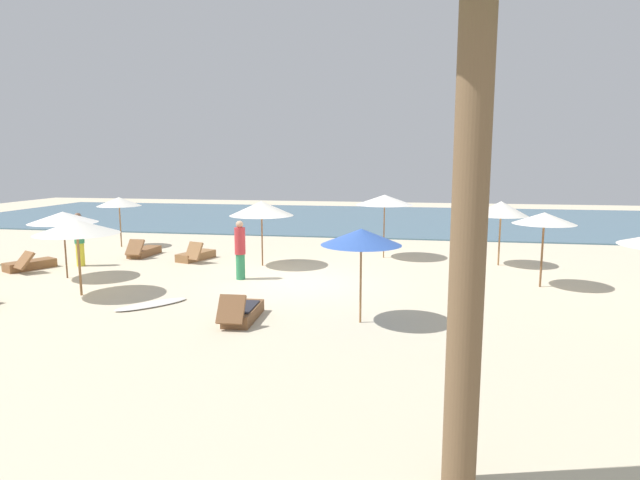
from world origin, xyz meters
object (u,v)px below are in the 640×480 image
at_px(umbrella_3, 544,218).
at_px(person_2, 79,239).
at_px(umbrella_1, 262,208).
at_px(umbrella_8, 501,209).
at_px(umbrella_5, 63,217).
at_px(umbrella_0, 385,200).
at_px(lounger_4, 29,264).
at_px(lounger_1, 144,251).
at_px(lounger_2, 242,313).
at_px(person_0, 240,250).
at_px(umbrella_4, 119,202).
at_px(umbrella_2, 77,227).
at_px(umbrella_6, 361,237).
at_px(lounger_0, 196,255).
at_px(surfboard, 152,304).

relative_size(umbrella_3, person_2, 1.17).
distance_m(umbrella_1, person_2, 6.22).
height_order(umbrella_3, umbrella_8, umbrella_8).
xyz_separation_m(umbrella_5, umbrella_8, (13.19, 4.34, 0.08)).
xyz_separation_m(umbrella_0, lounger_4, (-11.26, -4.17, -1.95)).
bearing_deg(umbrella_0, umbrella_1, -150.93).
bearing_deg(umbrella_3, lounger_1, 169.43).
xyz_separation_m(lounger_1, lounger_2, (6.17, -7.00, 0.01)).
bearing_deg(person_0, lounger_2, -70.94).
xyz_separation_m(umbrella_1, umbrella_5, (-5.31, -2.86, -0.10)).
relative_size(umbrella_4, person_2, 1.14).
xyz_separation_m(umbrella_2, lounger_1, (-1.27, 5.64, -1.65)).
distance_m(umbrella_2, umbrella_6, 7.59).
relative_size(lounger_0, person_2, 0.97).
distance_m(umbrella_5, lounger_2, 7.50).
bearing_deg(umbrella_1, umbrella_8, 10.60).
relative_size(umbrella_6, person_2, 1.16).
bearing_deg(umbrella_4, umbrella_0, -2.91).
height_order(umbrella_1, umbrella_5, umbrella_1).
xyz_separation_m(umbrella_1, person_2, (-6.03, -1.13, -1.03)).
distance_m(umbrella_8, lounger_4, 15.67).
xyz_separation_m(umbrella_2, umbrella_3, (12.18, 3.13, 0.12)).
bearing_deg(lounger_0, lounger_4, -151.85).
bearing_deg(umbrella_3, umbrella_0, 141.07).
relative_size(umbrella_2, umbrella_3, 1.01).
relative_size(umbrella_0, lounger_4, 1.30).
xyz_separation_m(person_0, surfboard, (-1.23, -3.16, -0.87)).
height_order(umbrella_3, umbrella_4, umbrella_3).
relative_size(umbrella_1, lounger_0, 1.26).
bearing_deg(umbrella_1, umbrella_2, -127.78).
xyz_separation_m(lounger_0, surfboard, (1.33, -5.80, -0.14)).
relative_size(umbrella_2, person_2, 1.19).
distance_m(lounger_0, person_0, 3.75).
relative_size(umbrella_8, surfboard, 1.25).
bearing_deg(lounger_0, person_2, -153.95).
xyz_separation_m(lounger_0, person_0, (2.56, -2.64, 0.73)).
bearing_deg(lounger_0, umbrella_3, -10.46).
relative_size(umbrella_4, person_0, 1.16).
distance_m(umbrella_2, person_0, 4.47).
distance_m(umbrella_1, umbrella_5, 6.03).
xyz_separation_m(umbrella_1, lounger_0, (-2.63, 0.54, -1.77)).
bearing_deg(umbrella_8, lounger_0, -174.90).
distance_m(person_0, person_2, 6.04).
bearing_deg(umbrella_1, person_0, -91.73).
relative_size(umbrella_2, lounger_4, 1.20).
xyz_separation_m(umbrella_4, umbrella_6, (10.73, -8.46, 0.05)).
bearing_deg(person_2, umbrella_3, -1.58).
distance_m(umbrella_4, lounger_1, 3.13).
height_order(lounger_4, surfboard, lounger_4).
xyz_separation_m(umbrella_0, umbrella_8, (3.93, -0.72, -0.19)).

